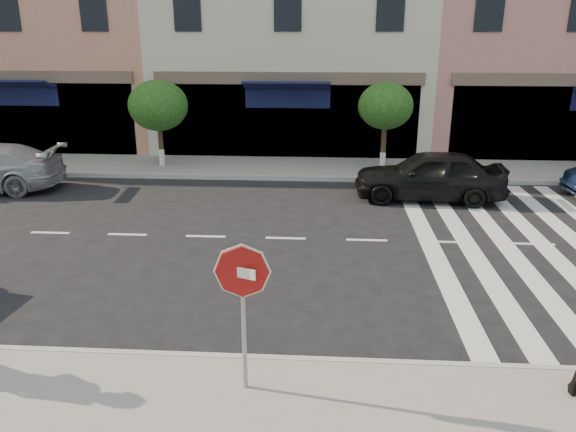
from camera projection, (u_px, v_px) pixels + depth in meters
The scene contains 7 objects.
ground at pixel (270, 318), 10.10m from camera, with size 120.00×120.00×0.00m, color black.
sidewalk_far at pixel (299, 168), 20.47m from camera, with size 60.00×3.00×0.15m, color gray.
building_centre at pixel (294, 14), 24.44m from camera, with size 11.00×9.00×11.00m, color beige.
street_tree_wb at pixel (158, 106), 19.88m from camera, with size 2.10×2.10×3.06m.
street_tree_c at pixel (386, 106), 19.37m from camera, with size 1.90×1.90×3.04m.
stop_sign at pixel (242, 284), 7.39m from camera, with size 0.72×0.32×2.17m.
car_far_mid at pixel (430, 175), 16.80m from camera, with size 1.78×4.43×1.51m, color black.
Camera 1 is at (0.90, -8.94, 4.97)m, focal length 35.00 mm.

